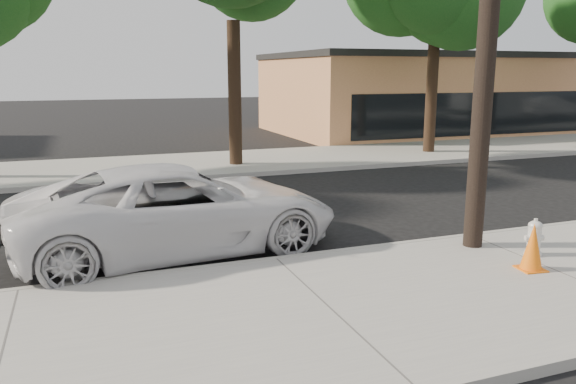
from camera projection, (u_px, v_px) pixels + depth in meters
The scene contains 8 objects.
ground at pixel (242, 234), 11.53m from camera, with size 120.00×120.00×0.00m, color black.
near_sidewalk at pixel (329, 312), 7.58m from camera, with size 90.00×4.40×0.15m, color gray.
far_sidewalk at pixel (175, 166), 19.30m from camera, with size 90.00×5.00×0.15m, color gray.
curb_near at pixel (276, 262), 9.59m from camera, with size 90.00×0.12×0.16m, color #9E9B93.
building_main at pixel (440, 95), 31.23m from camera, with size 18.00×10.00×4.00m, color #BC794E.
police_cruiser at pixel (179, 209), 10.22m from camera, with size 2.69×5.84×1.62m, color silver.
fire_hydrant at pixel (534, 239), 9.67m from camera, with size 0.33×0.30×0.61m.
traffic_cone at pixel (533, 247), 8.93m from camera, with size 0.44×0.44×0.77m.
Camera 1 is at (-2.99, -10.73, 3.27)m, focal length 35.00 mm.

